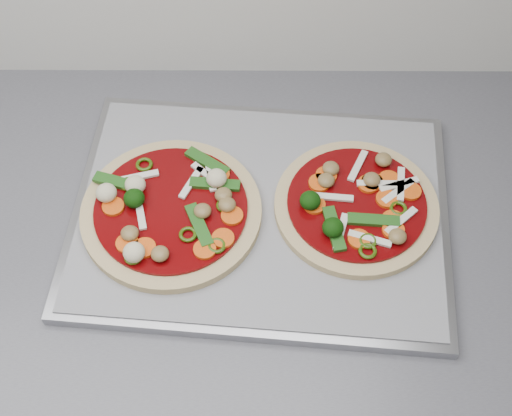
{
  "coord_description": "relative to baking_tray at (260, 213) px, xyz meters",
  "views": [
    {
      "loc": [
        -0.64,
        0.89,
        1.59
      ],
      "look_at": [
        -0.65,
        1.35,
        0.93
      ],
      "focal_mm": 50.0,
      "sensor_mm": 36.0,
      "label": 1
    }
  ],
  "objects": [
    {
      "name": "pizza_right",
      "position": [
        0.11,
        -0.0,
        0.02
      ],
      "size": [
        0.2,
        0.2,
        0.03
      ],
      "rotation": [
        0.0,
        0.0,
        -0.05
      ],
      "color": "tan",
      "rests_on": "parchment"
    },
    {
      "name": "pizza_left",
      "position": [
        -0.1,
        -0.01,
        0.02
      ],
      "size": [
        0.27,
        0.27,
        0.03
      ],
      "rotation": [
        0.0,
        0.0,
        -0.39
      ],
      "color": "tan",
      "rests_on": "parchment"
    },
    {
      "name": "parchment",
      "position": [
        0.0,
        0.0,
        0.01
      ],
      "size": [
        0.43,
        0.33,
        0.0
      ],
      "primitive_type": "cube",
      "rotation": [
        0.0,
        0.0,
        -0.08
      ],
      "color": "gray",
      "rests_on": "baking_tray"
    },
    {
      "name": "baking_tray",
      "position": [
        0.0,
        0.0,
        0.0
      ],
      "size": [
        0.46,
        0.35,
        0.01
      ],
      "primitive_type": "cube",
      "rotation": [
        0.0,
        0.0,
        -0.09
      ],
      "color": "#949499",
      "rests_on": "countertop"
    }
  ]
}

